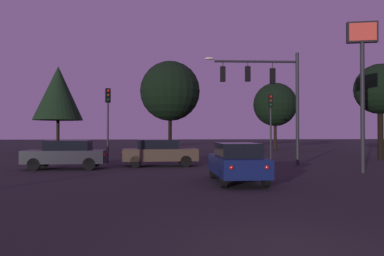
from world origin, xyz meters
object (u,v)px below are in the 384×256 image
object	(u,v)px
traffic_light_corner_right	(108,110)
tree_left_far	(58,93)
tree_behind_sign	(275,105)
store_sign_illuminated	(362,63)
car_crossing_left	(66,154)
traffic_signal_mast_arm	(268,86)
car_nearside_lane	(237,162)
tree_right_cluster	(170,91)
tree_center_horizon	(380,89)
car_crossing_right	(160,152)
traffic_light_corner_left	(271,114)

from	to	relation	value
traffic_light_corner_right	tree_left_far	xyz separation A→B (m)	(-6.94, 14.89, 2.61)
tree_behind_sign	store_sign_illuminated	bearing A→B (deg)	-98.30
car_crossing_left	tree_left_far	size ratio (longest dim) A/B	0.49
traffic_signal_mast_arm	car_nearside_lane	size ratio (longest dim) A/B	1.57
car_crossing_left	store_sign_illuminated	bearing A→B (deg)	-13.33
store_sign_illuminated	tree_right_cluster	world-z (taller)	tree_right_cluster
traffic_signal_mast_arm	tree_left_far	world-z (taller)	tree_left_far
traffic_light_corner_right	car_crossing_left	distance (m)	4.86
store_sign_illuminated	tree_center_horizon	world-z (taller)	store_sign_illuminated
tree_behind_sign	tree_left_far	xyz separation A→B (m)	(-23.42, -2.60, 0.80)
car_crossing_right	store_sign_illuminated	world-z (taller)	store_sign_illuminated
car_nearside_lane	tree_right_cluster	size ratio (longest dim) A/B	0.48
tree_center_horizon	store_sign_illuminated	bearing A→B (deg)	-125.92
traffic_light_corner_right	tree_right_cluster	xyz separation A→B (m)	(4.34, 12.07, 2.62)
traffic_light_corner_left	store_sign_illuminated	world-z (taller)	store_sign_illuminated
traffic_light_corner_left	tree_behind_sign	world-z (taller)	tree_behind_sign
traffic_signal_mast_arm	store_sign_illuminated	distance (m)	5.80
traffic_signal_mast_arm	car_crossing_left	distance (m)	12.14
traffic_light_corner_left	car_nearside_lane	xyz separation A→B (m)	(-4.64, -10.78, -2.42)
car_crossing_left	tree_left_far	distance (m)	20.08
traffic_light_corner_right	store_sign_illuminated	size ratio (longest dim) A/B	0.66
store_sign_illuminated	tree_behind_sign	size ratio (longest dim) A/B	0.94
traffic_signal_mast_arm	traffic_light_corner_right	distance (m)	10.12
car_crossing_right	tree_right_cluster	size ratio (longest dim) A/B	0.49
traffic_signal_mast_arm	tree_center_horizon	bearing A→B (deg)	21.36
traffic_light_corner_right	car_crossing_left	bearing A→B (deg)	-113.84
traffic_light_corner_right	tree_behind_sign	xyz separation A→B (m)	(16.48, 17.50, 1.81)
traffic_signal_mast_arm	tree_center_horizon	xyz separation A→B (m)	(9.27, 3.63, 0.34)
car_nearside_lane	tree_left_far	xyz separation A→B (m)	(-13.16, 24.86, 5.16)
traffic_light_corner_left	traffic_light_corner_right	size ratio (longest dim) A/B	0.96
store_sign_illuminated	tree_center_horizon	bearing A→B (deg)	54.08
car_crossing_right	traffic_light_corner_right	bearing A→B (deg)	142.89
tree_left_far	car_nearside_lane	bearing A→B (deg)	-62.11
traffic_light_corner_left	car_nearside_lane	bearing A→B (deg)	-113.29
car_nearside_lane	tree_left_far	distance (m)	28.60
tree_center_horizon	tree_right_cluster	size ratio (longest dim) A/B	0.77
car_nearside_lane	tree_right_cluster	bearing A→B (deg)	94.88
car_crossing_left	tree_behind_sign	size ratio (longest dim) A/B	0.56
traffic_light_corner_right	tree_left_far	distance (m)	16.63
tree_center_horizon	car_crossing_left	bearing A→B (deg)	-166.33
tree_right_cluster	tree_behind_sign	bearing A→B (deg)	24.07
car_crossing_right	tree_center_horizon	xyz separation A→B (m)	(15.73, 3.73, 4.24)
store_sign_illuminated	tree_left_far	xyz separation A→B (m)	(-19.81, 22.12, 0.69)
traffic_light_corner_left	tree_center_horizon	world-z (taller)	tree_center_horizon
traffic_light_corner_left	tree_left_far	distance (m)	22.86
car_nearside_lane	traffic_light_corner_right	bearing A→B (deg)	121.95
car_crossing_right	tree_right_cluster	xyz separation A→B (m)	(1.05, 14.56, 5.17)
traffic_signal_mast_arm	tree_behind_sign	size ratio (longest dim) A/B	0.88
traffic_signal_mast_arm	tree_behind_sign	bearing A→B (deg)	71.27
car_nearside_lane	car_crossing_left	world-z (taller)	same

